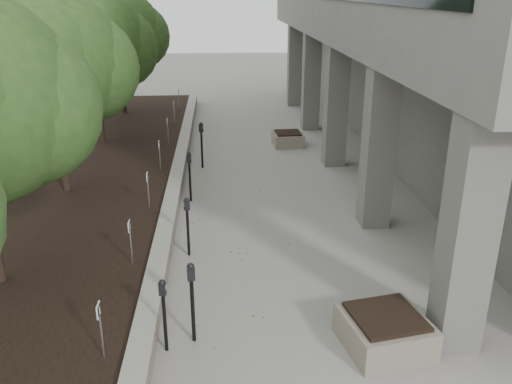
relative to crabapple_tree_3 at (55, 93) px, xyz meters
name	(u,v)px	position (x,y,z in m)	size (l,w,h in m)	color
retaining_wall	(177,180)	(2.97, 1.00, -2.87)	(0.39, 26.00, 0.50)	gray
planting_bed	(54,185)	(-0.70, 1.00, -2.92)	(7.00, 26.00, 0.40)	black
crabapple_tree_3	(55,93)	(0.00, 0.00, 0.00)	(4.60, 4.00, 5.44)	#294D1D
crabapple_tree_4	(95,67)	(0.00, 5.00, 0.00)	(4.60, 4.00, 5.44)	#294D1D
crabapple_tree_5	(119,51)	(0.00, 10.00, 0.00)	(4.60, 4.00, 5.44)	#294D1D
parking_sign_2	(101,331)	(2.45, -7.50, -2.24)	(0.04, 0.22, 0.96)	black
parking_sign_3	(131,243)	(2.45, -4.50, -2.24)	(0.04, 0.22, 0.96)	black
parking_sign_4	(148,190)	(2.45, -1.50, -2.24)	(0.04, 0.22, 0.96)	black
parking_sign_5	(160,156)	(2.45, 1.50, -2.24)	(0.04, 0.22, 0.96)	black
parking_sign_6	(168,131)	(2.45, 4.50, -2.24)	(0.04, 0.22, 0.96)	black
parking_sign_7	(174,113)	(2.45, 7.50, -2.24)	(0.04, 0.22, 0.96)	black
parking_sign_8	(179,99)	(2.45, 10.50, -2.24)	(0.04, 0.22, 0.96)	black
parking_meter_1	(192,303)	(3.78, -6.62, -2.36)	(0.15, 0.11, 1.52)	black
parking_meter_2	(164,316)	(3.33, -6.86, -2.44)	(0.13, 0.10, 1.36)	black
parking_meter_3	(188,227)	(3.54, -3.43, -2.41)	(0.14, 0.10, 1.41)	black
parking_meter_4	(190,177)	(3.44, -0.10, -2.39)	(0.14, 0.10, 1.46)	black
parking_meter_5	(202,145)	(3.70, 2.92, -2.33)	(0.16, 0.11, 1.57)	black
planter_front	(385,330)	(7.01, -7.00, -2.81)	(1.34, 1.34, 0.62)	gray
planter_back	(288,139)	(6.93, 5.47, -2.86)	(1.13, 1.13, 0.53)	gray
berry_scatter	(239,244)	(4.70, -3.00, -3.11)	(3.30, 14.10, 0.02)	maroon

